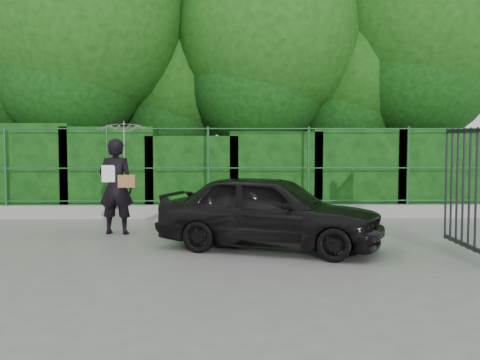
{
  "coord_description": "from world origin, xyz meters",
  "views": [
    {
      "loc": [
        0.84,
        -9.22,
        1.84
      ],
      "look_at": [
        1.06,
        1.3,
        1.1
      ],
      "focal_mm": 45.0,
      "sensor_mm": 36.0,
      "label": 1
    }
  ],
  "objects": [
    {
      "name": "kerb",
      "position": [
        0.0,
        4.5,
        0.15
      ],
      "size": [
        14.0,
        0.25,
        0.3
      ],
      "primitive_type": "cube",
      "color": "#9E9E99",
      "rests_on": "ground"
    },
    {
      "name": "woman",
      "position": [
        -1.19,
        2.29,
        1.42
      ],
      "size": [
        1.01,
        1.02,
        2.16
      ],
      "color": "black",
      "rests_on": "ground"
    },
    {
      "name": "car",
      "position": [
        1.54,
        0.58,
        0.63
      ],
      "size": [
        3.98,
        2.72,
        1.26
      ],
      "primitive_type": "imported",
      "rotation": [
        0.0,
        0.0,
        1.2
      ],
      "color": "black",
      "rests_on": "ground"
    },
    {
      "name": "hedge",
      "position": [
        0.01,
        5.5,
        1.02
      ],
      "size": [
        14.2,
        1.2,
        2.18
      ],
      "color": "black",
      "rests_on": "ground"
    },
    {
      "name": "fence",
      "position": [
        0.22,
        4.5,
        1.2
      ],
      "size": [
        14.13,
        0.06,
        1.8
      ],
      "color": "#1B4F25",
      "rests_on": "kerb"
    },
    {
      "name": "ground",
      "position": [
        0.0,
        0.0,
        0.0
      ],
      "size": [
        80.0,
        80.0,
        0.0
      ],
      "primitive_type": "plane",
      "color": "gray"
    },
    {
      "name": "trees",
      "position": [
        1.14,
        7.74,
        4.62
      ],
      "size": [
        17.1,
        6.15,
        8.08
      ],
      "color": "black",
      "rests_on": "ground"
    }
  ]
}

